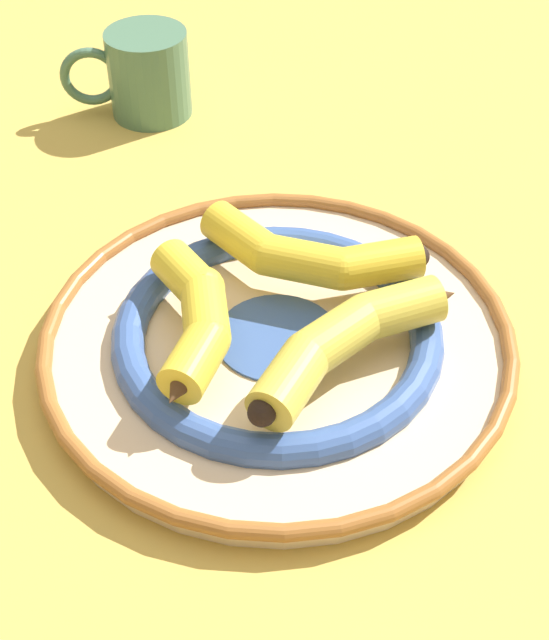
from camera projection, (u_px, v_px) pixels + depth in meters
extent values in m
plane|color=gold|center=(258.00, 335.00, 0.75)|extent=(2.80, 2.80, 0.00)
cylinder|color=beige|center=(274.00, 345.00, 0.73)|extent=(0.37, 0.37, 0.02)
torus|color=#385699|center=(274.00, 334.00, 0.72)|extent=(0.27, 0.27, 0.03)
cylinder|color=#385699|center=(274.00, 337.00, 0.72)|extent=(0.10, 0.10, 0.00)
torus|color=#995B28|center=(274.00, 335.00, 0.72)|extent=(0.39, 0.39, 0.01)
cylinder|color=gold|center=(238.00, 236.00, 0.76)|extent=(0.07, 0.07, 0.04)
cylinder|color=gold|center=(301.00, 262.00, 0.74)|extent=(0.05, 0.07, 0.04)
cylinder|color=gold|center=(378.00, 263.00, 0.74)|extent=(0.05, 0.07, 0.04)
sphere|color=gold|center=(263.00, 255.00, 0.74)|extent=(0.04, 0.04, 0.04)
sphere|color=gold|center=(340.00, 269.00, 0.73)|extent=(0.04, 0.04, 0.04)
cone|color=#472D19|center=(213.00, 219.00, 0.78)|extent=(0.04, 0.04, 0.03)
sphere|color=black|center=(415.00, 257.00, 0.74)|extent=(0.02, 0.02, 0.02)
cylinder|color=gold|center=(398.00, 308.00, 0.69)|extent=(0.06, 0.07, 0.04)
cylinder|color=gold|center=(334.00, 336.00, 0.67)|extent=(0.07, 0.07, 0.04)
cylinder|color=gold|center=(285.00, 383.00, 0.64)|extent=(0.07, 0.06, 0.04)
sphere|color=gold|center=(362.00, 317.00, 0.69)|extent=(0.04, 0.04, 0.04)
sphere|color=gold|center=(304.00, 356.00, 0.66)|extent=(0.04, 0.04, 0.04)
cone|color=#472D19|center=(433.00, 298.00, 0.70)|extent=(0.04, 0.04, 0.03)
sphere|color=black|center=(265.00, 413.00, 0.62)|extent=(0.02, 0.02, 0.02)
cylinder|color=yellow|center=(190.00, 362.00, 0.65)|extent=(0.06, 0.05, 0.04)
cylinder|color=yellow|center=(202.00, 315.00, 0.69)|extent=(0.06, 0.04, 0.04)
cylinder|color=yellow|center=(183.00, 275.00, 0.72)|extent=(0.06, 0.06, 0.04)
sphere|color=yellow|center=(205.00, 338.00, 0.67)|extent=(0.04, 0.04, 0.04)
sphere|color=yellow|center=(200.00, 292.00, 0.71)|extent=(0.04, 0.04, 0.04)
cone|color=#472D19|center=(175.00, 388.00, 0.63)|extent=(0.04, 0.04, 0.03)
sphere|color=black|center=(166.00, 258.00, 0.74)|extent=(0.02, 0.02, 0.02)
cylinder|color=#477056|center=(147.00, 74.00, 0.98)|extent=(0.09, 0.09, 0.10)
cylinder|color=#331C0F|center=(144.00, 43.00, 0.96)|extent=(0.07, 0.07, 0.01)
torus|color=#477056|center=(89.00, 77.00, 0.98)|extent=(0.02, 0.07, 0.07)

